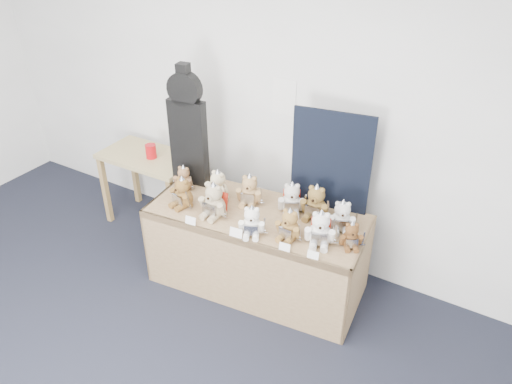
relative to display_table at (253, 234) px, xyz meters
The scene contains 22 objects.
room_shell 1.13m from the display_table, 99.23° to the left, with size 6.00×6.00×6.00m.
display_table is the anchor object (origin of this frame).
side_table 1.40m from the display_table, 166.16° to the left, with size 0.92×0.52×0.76m.
guitar_case 1.03m from the display_table, 164.40° to the left, with size 0.33×0.13×1.04m.
navy_board 0.83m from the display_table, 45.98° to the left, with size 0.62×0.02×0.82m, color black.
red_cup 1.36m from the display_table, 166.22° to the left, with size 0.10×0.10×0.13m, color #B70C12.
teddy_front_far_left 0.65m from the display_table, 167.16° to the right, with size 0.23×0.21×0.28m.
teddy_front_left 0.42m from the display_table, 157.65° to the right, with size 0.25×0.21×0.31m.
teddy_front_centre 0.33m from the display_table, 61.77° to the right, with size 0.22×0.21×0.27m.
teddy_front_right 0.45m from the display_table, 12.93° to the right, with size 0.22×0.18×0.27m.
teddy_front_far_right 0.64m from the display_table, ahead, with size 0.25×0.24×0.30m.
teddy_front_end 0.82m from the display_table, ahead, with size 0.19×0.18×0.23m.
teddy_back_left 0.49m from the display_table, 166.25° to the left, with size 0.23×0.20×0.29m.
teddy_back_centre_left 0.35m from the display_table, 128.92° to the left, with size 0.24×0.22×0.29m.
teddy_back_centre_right 0.41m from the display_table, 47.42° to the left, with size 0.24×0.23×0.29m.
teddy_back_right 0.55m from the display_table, 33.02° to the left, with size 0.26×0.21×0.31m.
teddy_back_end 0.72m from the display_table, 17.90° to the left, with size 0.23×0.22×0.28m.
teddy_back_far_left 0.78m from the display_table, behind, with size 0.20×0.17×0.24m.
entry_card_a 0.52m from the display_table, 139.44° to the right, with size 0.09×0.00×0.06m, color white.
entry_card_b 0.34m from the display_table, 86.42° to the right, with size 0.10×0.00×0.07m, color white.
entry_card_c 0.50m from the display_table, 30.31° to the right, with size 0.08×0.00×0.06m, color white.
entry_card_d 0.67m from the display_table, 19.09° to the right, with size 0.08×0.00×0.06m, color white.
Camera 1 is at (2.00, -0.89, 2.92)m, focal length 35.00 mm.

